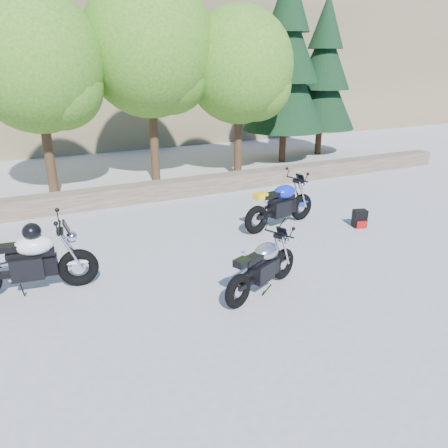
{
  "coord_description": "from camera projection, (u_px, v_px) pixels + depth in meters",
  "views": [
    {
      "loc": [
        -3.32,
        -6.37,
        3.84
      ],
      "look_at": [
        0.2,
        1.0,
        0.75
      ],
      "focal_mm": 35.0,
      "sensor_mm": 36.0,
      "label": 1
    }
  ],
  "objects": [
    {
      "name": "conifer_near",
      "position": [
        286.0,
        64.0,
        16.19
      ],
      "size": [
        3.17,
        3.17,
        7.06
      ],
      "color": "#382314",
      "rests_on": "ground"
    },
    {
      "name": "tree_decid_mid",
      "position": [
        153.0,
        52.0,
        13.37
      ],
      "size": [
        4.08,
        4.08,
        6.24
      ],
      "color": "#382314",
      "rests_on": "ground"
    },
    {
      "name": "blue_bike",
      "position": [
        281.0,
        205.0,
        10.53
      ],
      "size": [
        2.2,
        0.79,
        1.11
      ],
      "rotation": [
        0.0,
        0.0,
        0.22
      ],
      "color": "black",
      "rests_on": "ground"
    },
    {
      "name": "tree_decid_left",
      "position": [
        41.0,
        67.0,
        11.85
      ],
      "size": [
        3.67,
        3.67,
        5.62
      ],
      "color": "#382314",
      "rests_on": "ground"
    },
    {
      "name": "white_bike",
      "position": [
        27.0,
        260.0,
        7.46
      ],
      "size": [
        2.31,
        0.73,
        1.28
      ],
      "rotation": [
        0.0,
        0.0,
        -0.13
      ],
      "color": "black",
      "rests_on": "ground"
    },
    {
      "name": "backpack",
      "position": [
        360.0,
        219.0,
        10.6
      ],
      "size": [
        0.37,
        0.34,
        0.43
      ],
      "rotation": [
        0.0,
        0.0,
        -0.28
      ],
      "color": "black",
      "rests_on": "ground"
    },
    {
      "name": "ground",
      "position": [
        237.0,
        281.0,
        8.08
      ],
      "size": [
        90.0,
        90.0,
        0.0
      ],
      "primitive_type": "plane",
      "color": "#929298",
      "rests_on": "ground"
    },
    {
      "name": "stone_wall",
      "position": [
        151.0,
        192.0,
        12.63
      ],
      "size": [
        22.0,
        0.55,
        0.5
      ],
      "primitive_type": "cube",
      "color": "#4D4333",
      "rests_on": "ground"
    },
    {
      "name": "conifer_far",
      "position": [
        323.0,
        74.0,
        17.73
      ],
      "size": [
        2.82,
        2.82,
        6.27
      ],
      "color": "#382314",
      "rests_on": "ground"
    },
    {
      "name": "silver_bike",
      "position": [
        263.0,
        267.0,
        7.54
      ],
      "size": [
        1.82,
        0.94,
        0.97
      ],
      "rotation": [
        0.0,
        0.0,
        0.42
      ],
      "color": "black",
      "rests_on": "ground"
    },
    {
      "name": "hillside",
      "position": [
        93.0,
        3.0,
        30.26
      ],
      "size": [
        80.0,
        30.0,
        15.0
      ],
      "primitive_type": "cube",
      "color": "brown",
      "rests_on": "ground"
    },
    {
      "name": "tree_decid_right",
      "position": [
        243.0,
        70.0,
        14.18
      ],
      "size": [
        3.54,
        3.54,
        5.41
      ],
      "color": "#382314",
      "rests_on": "ground"
    }
  ]
}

